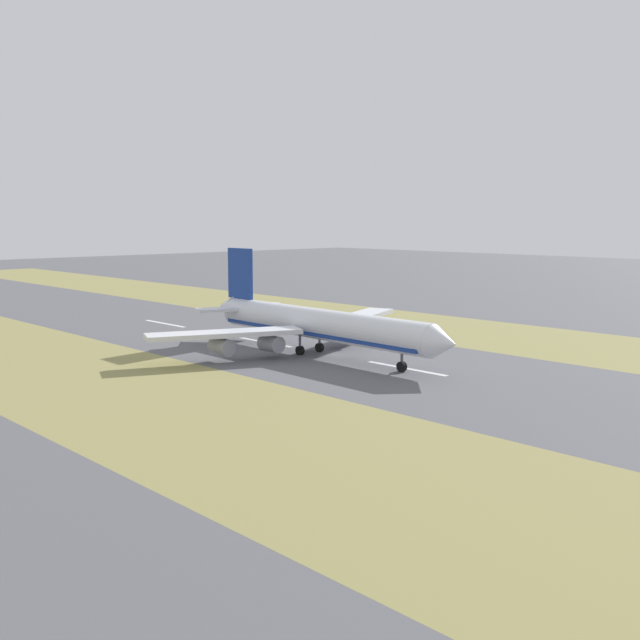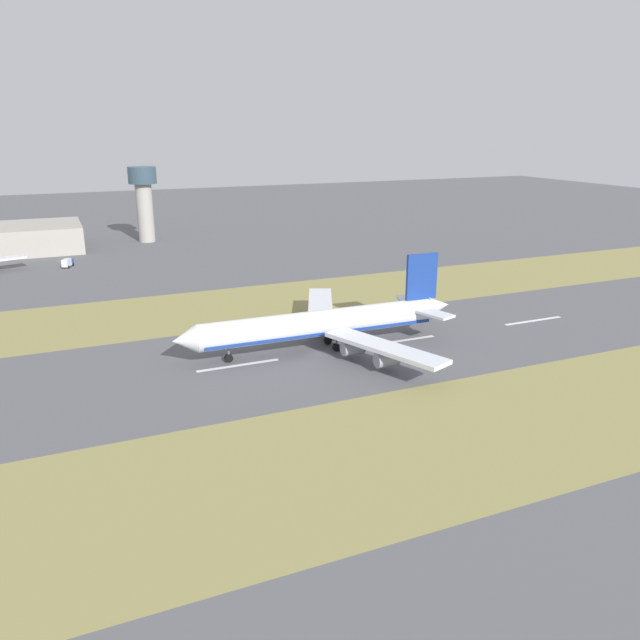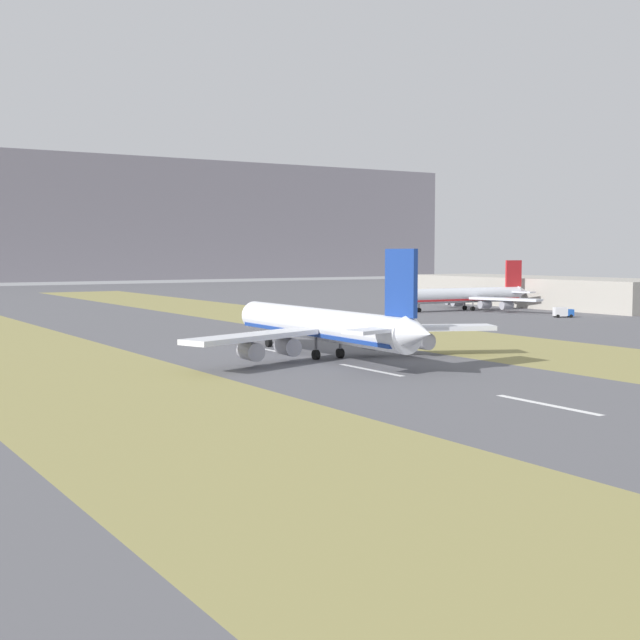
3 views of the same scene
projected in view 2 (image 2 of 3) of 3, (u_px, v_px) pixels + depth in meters
name	position (u px, v px, depth m)	size (l,w,h in m)	color
ground_plane	(318.00, 353.00, 139.69)	(800.00, 800.00, 0.00)	#56565B
grass_median_west	(428.00, 443.00, 100.28)	(40.00, 600.00, 0.01)	olive
grass_median_east	(256.00, 303.00, 179.09)	(40.00, 600.00, 0.01)	olive
centreline_dash_near	(533.00, 321.00, 163.13)	(1.20, 18.00, 0.01)	silver
centreline_dash_mid	(401.00, 341.00, 147.91)	(1.20, 18.00, 0.01)	silver
centreline_dash_far	(238.00, 365.00, 132.68)	(1.20, 18.00, 0.01)	silver
airplane_main_jet	(328.00, 323.00, 141.21)	(64.12, 67.11, 20.20)	silver
control_tower	(144.00, 196.00, 269.63)	(12.00, 12.00, 32.25)	#A39E93
service_truck	(67.00, 263.00, 224.83)	(6.38, 4.48, 3.10)	#1E51B2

